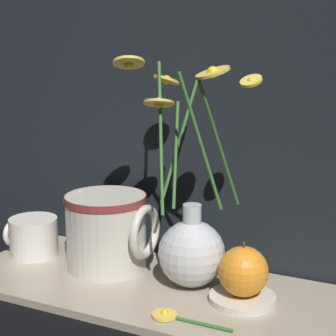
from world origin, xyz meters
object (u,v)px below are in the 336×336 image
Objects in this scene: orange_fruit at (243,271)px; yellow_mug at (33,237)px; ceramic_pitcher at (107,228)px; vase_with_flowers at (191,244)px.

yellow_mug is at bearing 177.80° from orange_fruit.
orange_fruit is at bearing -2.20° from yellow_mug.
orange_fruit is (0.25, -0.02, -0.02)m from ceramic_pitcher.
yellow_mug is (-0.31, -0.00, -0.03)m from vase_with_flowers.
vase_with_flowers is at bearing -1.92° from ceramic_pitcher.
yellow_mug is 0.59× the size of ceramic_pitcher.
ceramic_pitcher is (-0.16, 0.01, 0.00)m from vase_with_flowers.
ceramic_pitcher is 0.25m from orange_fruit.
yellow_mug is 0.40m from orange_fruit.
vase_with_flowers is 0.31m from yellow_mug.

